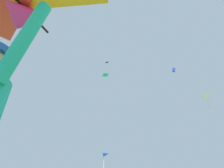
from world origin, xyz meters
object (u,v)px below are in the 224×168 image
(distant_kite_white_overhead_distant, at_px, (207,98))
(distant_kite_teal_far_center, at_px, (105,75))
(distant_kite_blue_mid_right, at_px, (174,70))
(marker_flag, at_px, (106,157))
(distant_kite_black_mid_left, at_px, (107,62))

(distant_kite_white_overhead_distant, xyz_separation_m, distant_kite_teal_far_center, (-13.53, -13.73, -0.79))
(distant_kite_blue_mid_right, height_order, marker_flag, distant_kite_blue_mid_right)
(distant_kite_teal_far_center, distance_m, marker_flag, 13.53)
(distant_kite_white_overhead_distant, relative_size, marker_flag, 1.47)
(distant_kite_black_mid_left, bearing_deg, marker_flag, -67.71)
(distant_kite_teal_far_center, bearing_deg, distant_kite_black_mid_left, 107.45)
(marker_flag, bearing_deg, distant_kite_black_mid_left, 112.29)
(distant_kite_teal_far_center, xyz_separation_m, marker_flag, (3.37, -7.72, -10.58))
(distant_kite_teal_far_center, height_order, marker_flag, distant_kite_teal_far_center)
(distant_kite_blue_mid_right, xyz_separation_m, distant_kite_teal_far_center, (-9.49, -15.46, -8.81))
(distant_kite_black_mid_left, relative_size, marker_flag, 0.31)
(distant_kite_black_mid_left, bearing_deg, distant_kite_white_overhead_distant, 39.36)
(distant_kite_blue_mid_right, relative_size, distant_kite_teal_far_center, 1.23)
(distant_kite_white_overhead_distant, xyz_separation_m, marker_flag, (-10.16, -21.45, -11.37))
(distant_kite_blue_mid_right, xyz_separation_m, distant_kite_white_overhead_distant, (4.04, -1.73, -8.02))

